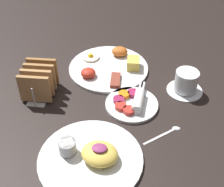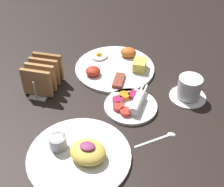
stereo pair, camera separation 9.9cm
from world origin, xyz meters
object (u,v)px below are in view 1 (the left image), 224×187
(plate_condiments, at_px, (132,103))
(plate_foreground, at_px, (91,156))
(plate_breakfast, at_px, (110,66))
(coffee_cup, at_px, (186,83))
(toast_rack, at_px, (39,81))

(plate_condiments, relative_size, plate_foreground, 0.64)
(plate_breakfast, xyz_separation_m, coffee_cup, (0.27, -0.10, 0.03))
(plate_breakfast, height_order, coffee_cup, coffee_cup)
(plate_foreground, relative_size, coffee_cup, 2.34)
(plate_breakfast, distance_m, toast_rack, 0.27)
(coffee_cup, bearing_deg, plate_breakfast, 158.84)
(coffee_cup, bearing_deg, plate_foreground, -130.38)
(plate_foreground, relative_size, toast_rack, 1.90)
(plate_foreground, bearing_deg, plate_condiments, 66.88)
(plate_foreground, xyz_separation_m, coffee_cup, (0.27, 0.32, 0.02))
(plate_breakfast, distance_m, plate_foreground, 0.42)
(plate_foreground, bearing_deg, plate_breakfast, 89.35)
(plate_condiments, bearing_deg, toast_rack, 173.28)
(plate_foreground, bearing_deg, coffee_cup, 49.62)
(toast_rack, bearing_deg, plate_breakfast, 36.47)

